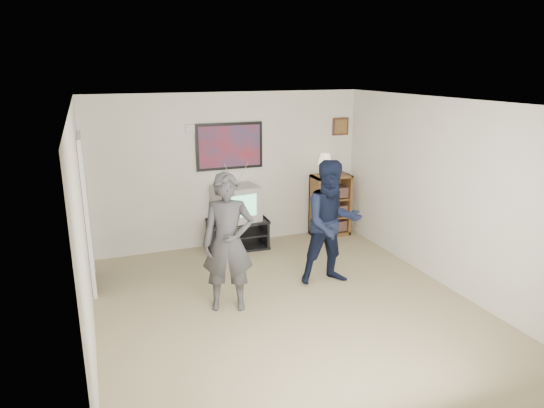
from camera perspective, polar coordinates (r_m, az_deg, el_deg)
room_shell at (r=5.95m, az=0.78°, el=-0.01°), size 4.51×5.00×2.51m
media_stand at (r=7.96m, az=-4.07°, el=-3.51°), size 0.99×0.57×0.48m
crt_television at (r=7.80m, az=-4.24°, el=0.11°), size 0.74×0.65×0.56m
bookshelf at (r=8.54m, az=6.87°, el=-0.14°), size 0.66×0.38×1.08m
table_lamp at (r=8.31m, az=6.24°, el=4.63°), size 0.24×0.24×0.38m
person_tall at (r=5.83m, az=-5.20°, el=-4.56°), size 0.72×0.58×1.70m
person_short at (r=6.56m, az=7.06°, el=-2.23°), size 0.90×0.73×1.71m
controller_left at (r=5.90m, az=-6.32°, el=-0.35°), size 0.05×0.12×0.03m
controller_right at (r=6.73m, az=6.32°, el=-0.76°), size 0.05×0.13×0.04m
poster at (r=7.84m, az=-5.01°, el=6.79°), size 1.10×0.03×0.75m
air_vent at (r=7.67m, az=-9.07°, el=8.72°), size 0.28×0.02×0.14m
small_picture at (r=8.57m, az=8.06°, el=9.02°), size 0.30×0.03×0.30m
doorway at (r=6.84m, az=-21.05°, el=-1.17°), size 0.03×0.85×2.00m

